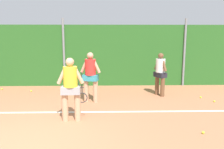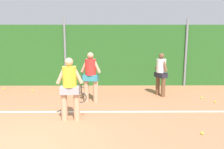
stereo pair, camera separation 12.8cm
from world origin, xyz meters
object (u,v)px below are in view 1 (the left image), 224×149
at_px(player_foreground_near, 71,86).
at_px(player_backcourt_far, 160,72).
at_px(tennis_ball_1, 201,97).
at_px(tennis_ball_3, 214,101).
at_px(tennis_ball_7, 31,91).
at_px(tennis_ball_0, 203,133).
at_px(tennis_ball_6, 2,89).
at_px(player_midcourt, 90,75).

bearing_deg(player_foreground_near, player_backcourt_far, 38.11).
relative_size(player_foreground_near, tennis_ball_1, 25.93).
xyz_separation_m(player_backcourt_far, tennis_ball_1, (1.43, -0.42, -0.88)).
xyz_separation_m(tennis_ball_3, tennis_ball_7, (-6.81, 1.62, 0.00)).
height_order(tennis_ball_0, tennis_ball_3, same).
bearing_deg(player_foreground_near, tennis_ball_6, 132.22).
bearing_deg(tennis_ball_6, tennis_ball_7, -15.76).
bearing_deg(tennis_ball_7, player_midcourt, -29.82).
bearing_deg(tennis_ball_6, tennis_ball_1, -10.57).
relative_size(player_midcourt, tennis_ball_0, 26.05).
height_order(player_foreground_near, tennis_ball_0, player_foreground_near).
distance_m(tennis_ball_0, tennis_ball_6, 8.08).
distance_m(tennis_ball_6, tennis_ball_7, 1.42).
relative_size(player_backcourt_far, tennis_ball_1, 24.70).
bearing_deg(tennis_ball_1, player_midcourt, -174.86).
xyz_separation_m(player_backcourt_far, tennis_ball_7, (-5.12, 0.67, -0.88)).
xyz_separation_m(player_midcourt, tennis_ball_0, (2.82, -2.65, -0.93)).
relative_size(player_foreground_near, tennis_ball_3, 25.93).
distance_m(player_backcourt_far, tennis_ball_1, 1.74).
distance_m(tennis_ball_0, tennis_ball_7, 6.75).
bearing_deg(player_midcourt, player_foreground_near, 89.88).
distance_m(player_midcourt, tennis_ball_7, 3.07).
distance_m(tennis_ball_1, tennis_ball_3, 0.59).
xyz_separation_m(player_midcourt, tennis_ball_6, (-3.90, 1.84, -0.93)).
height_order(player_backcourt_far, tennis_ball_3, player_backcourt_far).
xyz_separation_m(player_midcourt, tennis_ball_1, (4.02, 0.36, -0.93)).
xyz_separation_m(tennis_ball_3, tennis_ball_6, (-8.18, 2.01, 0.00)).
relative_size(tennis_ball_1, tennis_ball_6, 1.00).
relative_size(player_foreground_near, player_backcourt_far, 1.05).
bearing_deg(player_backcourt_far, tennis_ball_1, 46.87).
distance_m(player_foreground_near, player_backcourt_far, 3.91).
height_order(tennis_ball_0, tennis_ball_1, same).
bearing_deg(player_backcourt_far, player_midcourt, -100.06).
relative_size(tennis_ball_3, tennis_ball_6, 1.00).
distance_m(tennis_ball_3, tennis_ball_7, 7.00).
xyz_separation_m(tennis_ball_0, tennis_ball_6, (-6.72, 4.49, 0.00)).
distance_m(player_foreground_near, player_midcourt, 1.79).
relative_size(player_backcourt_far, tennis_ball_7, 24.70).
bearing_deg(tennis_ball_1, tennis_ball_0, -111.76).
xyz_separation_m(player_foreground_near, player_midcourt, (0.40, 1.74, 0.00)).
relative_size(player_midcourt, tennis_ball_7, 26.05).
bearing_deg(player_foreground_near, tennis_ball_7, 121.67).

